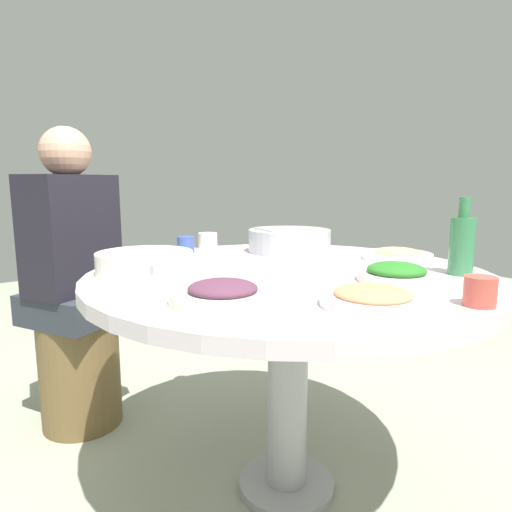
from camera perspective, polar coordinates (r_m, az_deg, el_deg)
name	(u,v)px	position (r m, az deg, el deg)	size (l,w,h in m)	color
ground	(286,488)	(1.67, 3.86, -27.32)	(8.00, 8.00, 0.00)	#959B86
round_dining_table	(289,304)	(1.39, 4.15, -6.07)	(1.21, 1.21, 0.73)	#99999E
rice_bowl	(289,240)	(1.73, 4.25, 2.02)	(0.32, 0.32, 0.10)	#B2B5BA
soup_bowl	(145,263)	(1.37, -13.93, -0.89)	(0.28, 0.30, 0.06)	white
dish_noodles	(397,255)	(1.64, 17.51, 0.17)	(0.24, 0.24, 0.04)	white
dish_greens	(396,273)	(1.28, 17.39, -2.12)	(0.21, 0.21, 0.05)	silver
dish_eggplant	(223,293)	(1.02, -4.24, -4.74)	(0.24, 0.24, 0.05)	silver
dish_shrimp	(373,298)	(1.01, 14.61, -5.16)	(0.23, 0.23, 0.04)	white
green_bottle	(462,244)	(1.43, 24.70, 1.42)	(0.07, 0.07, 0.23)	#367A4C
tea_cup_near	(208,241)	(1.83, -6.15, 1.94)	(0.08, 0.08, 0.06)	white
tea_cup_far	(186,244)	(1.74, -8.91, 1.47)	(0.07, 0.07, 0.06)	#374E97
tea_cup_side	(480,291)	(1.09, 26.58, -4.04)	(0.07, 0.07, 0.07)	#C34E41
stool_for_diner_left	(80,372)	(2.04, -21.41, -13.60)	(0.32, 0.32, 0.44)	brown
diner_left	(72,242)	(1.90, -22.39, 1.61)	(0.44, 0.45, 0.76)	#2D333D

